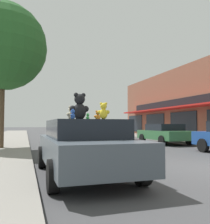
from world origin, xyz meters
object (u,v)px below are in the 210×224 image
Objects in this scene: teddy_bear_giant at (80,107)px; teddy_bear_green at (88,117)px; teddy_bear_cream at (71,113)px; street_tree at (2,47)px; plush_art_car at (84,145)px; teddy_bear_orange at (98,116)px; teddy_bear_blue at (73,115)px; parked_car_far_right at (164,133)px; teddy_bear_yellow at (104,111)px.

teddy_bear_giant is 3.22× the size of teddy_bear_green.
teddy_bear_cream is 7.74m from street_tree.
plush_art_car is 0.96m from teddy_bear_giant.
teddy_bear_orange is at bearing -62.32° from street_tree.
street_tree reaches higher than teddy_bear_blue.
teddy_bear_blue reaches higher than parked_car_far_right.
street_tree is (-3.15, 6.00, 3.57)m from teddy_bear_orange.
parked_car_far_right is (7.20, 8.18, -0.04)m from plush_art_car.
teddy_bear_giant is 0.66m from teddy_bear_blue.
teddy_bear_green is (0.69, 1.41, -0.01)m from teddy_bear_blue.
plush_art_car is 1.39m from teddy_bear_yellow.
teddy_bear_blue is at bearing -28.09° from teddy_bear_yellow.
teddy_bear_yellow reaches higher than teddy_bear_green.
teddy_bear_giant is at bearing 82.15° from teddy_bear_cream.
teddy_bear_green is at bearing -170.87° from teddy_bear_cream.
teddy_bear_orange is 0.07× the size of parked_car_far_right.
parked_car_far_right is (6.87, 7.24, -0.77)m from teddy_bear_green.
street_tree is (-2.52, 6.93, 4.34)m from plush_art_car.
teddy_bear_cream reaches higher than teddy_bear_green.
teddy_bear_blue is at bearing -127.60° from plush_art_car.
street_tree reaches higher than teddy_bear_yellow.
parked_car_far_right is at bearing 7.29° from street_tree.
street_tree is at bearing 109.60° from plush_art_car.
plush_art_car is 0.95m from teddy_bear_blue.
teddy_bear_giant is at bearing 17.50° from teddy_bear_green.
teddy_bear_yellow reaches higher than teddy_bear_orange.
teddy_bear_giant is 1.12m from teddy_bear_orange.
plush_art_car is at bearing 86.88° from teddy_bear_cream.
teddy_bear_giant reaches higher than plush_art_car.
teddy_bear_blue is 1.12× the size of teddy_bear_green.
teddy_bear_orange is 0.04× the size of street_tree.
teddy_bear_cream is at bearing -71.50° from teddy_bear_giant.
teddy_bear_cream is (-0.87, -0.50, 0.03)m from teddy_bear_orange.
teddy_bear_cream is at bearing -133.84° from parked_car_far_right.
teddy_bear_green is at bearing -122.35° from teddy_bear_giant.
teddy_bear_giant is 10.93m from parked_car_far_right.
teddy_bear_blue is at bearing 50.16° from teddy_bear_cream.
teddy_bear_yellow is 0.84m from teddy_bear_blue.
teddy_bear_orange is (0.99, 1.40, 0.03)m from teddy_bear_blue.
teddy_bear_giant is at bearing 132.79° from plush_art_car.
teddy_bear_orange reaches higher than plush_art_car.
teddy_bear_giant is (-0.09, 0.09, 0.96)m from plush_art_car.
teddy_bear_yellow reaches higher than parked_car_far_right.
teddy_bear_blue reaches higher than plush_art_car.
teddy_bear_cream reaches higher than parked_car_far_right.
teddy_bear_orange is 7.66m from street_tree.
street_tree reaches higher than plush_art_car.
teddy_bear_yellow is (0.16, -1.13, 0.79)m from plush_art_car.
teddy_bear_blue is (-0.27, -0.57, -0.22)m from teddy_bear_giant.
teddy_bear_cream is 1.76× the size of teddy_bear_green.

